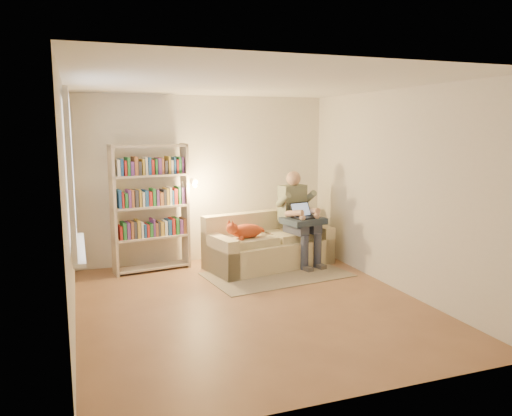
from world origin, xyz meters
name	(u,v)px	position (x,y,z in m)	size (l,w,h in m)	color
floor	(252,305)	(0.00, 0.00, 0.00)	(4.50, 4.50, 0.00)	brown
ceiling	(251,83)	(0.00, 0.00, 2.60)	(4.00, 4.50, 0.02)	white
wall_left	(68,207)	(-2.00, 0.00, 1.30)	(0.02, 4.50, 2.60)	silver
wall_right	(397,191)	(2.00, 0.00, 1.30)	(0.02, 4.50, 2.60)	silver
wall_back	(204,179)	(0.00, 2.25, 1.30)	(4.00, 0.02, 2.60)	silver
wall_front	(352,237)	(0.00, -2.25, 1.30)	(4.00, 0.02, 2.60)	silver
window	(73,197)	(-1.95, 0.20, 1.38)	(0.12, 1.52, 1.69)	white
sofa	(268,247)	(0.81, 1.55, 0.29)	(2.04, 1.23, 0.81)	beige
person	(298,213)	(1.28, 1.50, 0.80)	(0.53, 0.72, 1.45)	slate
cat	(246,230)	(0.38, 1.33, 0.63)	(0.68, 0.35, 0.26)	#DD5A2B
blanket	(304,221)	(1.32, 1.35, 0.71)	(0.58, 0.48, 0.09)	#24303F
laptop	(304,214)	(1.32, 1.36, 0.81)	(0.40, 0.37, 0.28)	black
bookshelf	(151,202)	(-0.90, 1.90, 1.04)	(1.27, 0.44, 1.88)	#C3AF94
rug	(277,275)	(0.75, 1.04, 0.01)	(2.00, 1.18, 0.01)	gray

